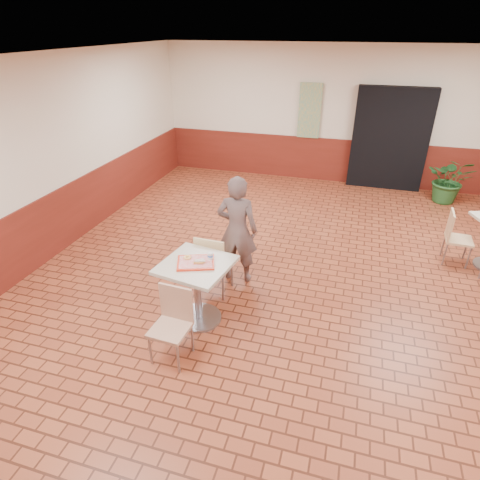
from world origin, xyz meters
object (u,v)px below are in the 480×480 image
(chair_main_back, at_px, (213,262))
(potted_plant, at_px, (450,180))
(serving_tray, at_px, (196,262))
(paper_cup, at_px, (210,256))
(main_table, at_px, (197,282))
(chair_main_front, at_px, (173,320))
(ring_donut, at_px, (187,257))
(long_john_donut, at_px, (200,262))
(chair_second_left, at_px, (455,235))
(customer, at_px, (237,230))

(chair_main_back, distance_m, potted_plant, 5.74)
(serving_tray, distance_m, paper_cup, 0.19)
(serving_tray, bearing_deg, main_table, -90.00)
(paper_cup, bearing_deg, chair_main_front, -103.42)
(serving_tray, relative_size, ring_donut, 4.59)
(long_john_donut, height_order, chair_second_left, long_john_donut)
(customer, bearing_deg, potted_plant, -133.10)
(main_table, relative_size, potted_plant, 0.85)
(chair_main_front, relative_size, chair_main_back, 0.95)
(chair_main_back, height_order, paper_cup, paper_cup)
(main_table, height_order, potted_plant, potted_plant)
(chair_main_back, height_order, long_john_donut, chair_main_back)
(ring_donut, bearing_deg, long_john_donut, -19.40)
(long_john_donut, distance_m, paper_cup, 0.16)
(ring_donut, relative_size, chair_second_left, 0.11)
(chair_main_front, height_order, customer, customer)
(customer, bearing_deg, main_table, 76.47)
(customer, height_order, chair_second_left, customer)
(main_table, xyz_separation_m, chair_second_left, (3.29, 2.45, -0.10))
(serving_tray, relative_size, paper_cup, 5.27)
(chair_main_back, bearing_deg, customer, -110.93)
(ring_donut, bearing_deg, main_table, -17.09)
(main_table, bearing_deg, customer, 79.17)
(chair_main_back, distance_m, ring_donut, 0.66)
(chair_main_back, relative_size, paper_cup, 10.95)
(paper_cup, xyz_separation_m, potted_plant, (3.45, 4.93, -0.41))
(chair_main_front, distance_m, serving_tray, 0.74)
(chair_main_front, distance_m, chair_second_left, 4.54)
(chair_main_front, bearing_deg, serving_tray, 90.92)
(chair_main_back, height_order, potted_plant, potted_plant)
(customer, distance_m, serving_tray, 1.06)
(chair_second_left, relative_size, potted_plant, 0.85)
(main_table, xyz_separation_m, long_john_donut, (0.06, -0.03, 0.32))
(main_table, bearing_deg, paper_cup, 35.40)
(serving_tray, xyz_separation_m, long_john_donut, (0.06, -0.03, 0.03))
(main_table, xyz_separation_m, chair_main_front, (-0.03, -0.64, -0.08))
(serving_tray, xyz_separation_m, paper_cup, (0.15, 0.10, 0.06))
(potted_plant, bearing_deg, chair_main_front, -122.57)
(ring_donut, xyz_separation_m, paper_cup, (0.27, 0.07, 0.03))
(long_john_donut, bearing_deg, serving_tray, 156.08)
(main_table, distance_m, chair_main_back, 0.58)
(ring_donut, bearing_deg, potted_plant, 53.36)
(chair_main_back, distance_m, paper_cup, 0.63)
(customer, xyz_separation_m, serving_tray, (-0.20, -1.04, 0.05))
(customer, bearing_deg, chair_second_left, -158.20)
(chair_main_front, distance_m, potted_plant, 6.74)
(chair_main_back, xyz_separation_m, chair_second_left, (3.29, 1.88, -0.04))
(potted_plant, bearing_deg, chair_main_back, -128.89)
(potted_plant, bearing_deg, long_john_donut, -124.94)
(serving_tray, xyz_separation_m, chair_second_left, (3.29, 2.45, -0.38))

